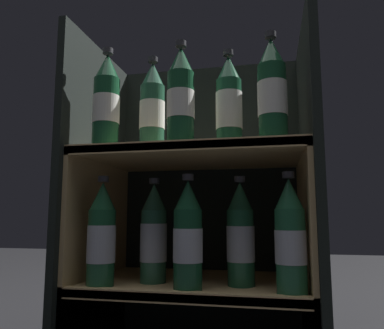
# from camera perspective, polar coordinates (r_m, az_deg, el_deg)

# --- Properties ---
(fridge_back_wall) EXTENTS (0.61, 0.02, 0.85)m
(fridge_back_wall) POSITION_cam_1_polar(r_m,az_deg,el_deg) (1.20, 2.57, -4.65)
(fridge_back_wall) COLOR black
(fridge_back_wall) RESTS_ON ground_plane
(fridge_side_left) EXTENTS (0.02, 0.42, 0.85)m
(fridge_side_left) POSITION_cam_1_polar(r_m,az_deg,el_deg) (1.11, -14.54, -4.11)
(fridge_side_left) COLOR black
(fridge_side_left) RESTS_ON ground_plane
(fridge_side_right) EXTENTS (0.02, 0.42, 0.85)m
(fridge_side_right) POSITION_cam_1_polar(r_m,az_deg,el_deg) (0.99, 17.66, -3.58)
(fridge_side_right) COLOR black
(fridge_side_right) RESTS_ON ground_plane
(shelf_lower) EXTENTS (0.57, 0.38, 0.19)m
(shelf_lower) POSITION_cam_1_polar(r_m,az_deg,el_deg) (1.02, 0.58, -19.17)
(shelf_lower) COLOR tan
(shelf_lower) RESTS_ON ground_plane
(shelf_upper) EXTENTS (0.57, 0.38, 0.52)m
(shelf_upper) POSITION_cam_1_polar(r_m,az_deg,el_deg) (1.00, 0.60, -6.63)
(shelf_upper) COLOR tan
(shelf_upper) RESTS_ON ground_plane
(bottle_upper_front_0) EXTENTS (0.07, 0.07, 0.26)m
(bottle_upper_front_0) POSITION_cam_1_polar(r_m,az_deg,el_deg) (0.98, -12.93, 9.13)
(bottle_upper_front_0) COLOR #194C2D
(bottle_upper_front_0) RESTS_ON shelf_upper
(bottle_upper_front_1) EXTENTS (0.07, 0.07, 0.26)m
(bottle_upper_front_1) POSITION_cam_1_polar(r_m,az_deg,el_deg) (0.92, -1.74, 10.13)
(bottle_upper_front_1) COLOR #194C2D
(bottle_upper_front_1) RESTS_ON shelf_upper
(bottle_upper_front_2) EXTENTS (0.07, 0.07, 0.26)m
(bottle_upper_front_2) POSITION_cam_1_polar(r_m,az_deg,el_deg) (0.89, 12.12, 10.78)
(bottle_upper_front_2) COLOR #194C2D
(bottle_upper_front_2) RESTS_ON shelf_upper
(bottle_upper_back_0) EXTENTS (0.07, 0.07, 0.26)m
(bottle_upper_back_0) POSITION_cam_1_polar(r_m,az_deg,el_deg) (1.01, -6.08, 8.40)
(bottle_upper_back_0) COLOR #285B42
(bottle_upper_back_0) RESTS_ON shelf_upper
(bottle_upper_back_1) EXTENTS (0.07, 0.07, 0.26)m
(bottle_upper_back_1) POSITION_cam_1_polar(r_m,az_deg,el_deg) (0.97, 5.65, 9.06)
(bottle_upper_back_1) COLOR #1E5638
(bottle_upper_back_1) RESTS_ON shelf_upper
(bottle_lower_front_0) EXTENTS (0.07, 0.07, 0.26)m
(bottle_lower_front_0) POSITION_cam_1_polar(r_m,az_deg,el_deg) (0.94, -13.63, -10.61)
(bottle_lower_front_0) COLOR #194C2D
(bottle_lower_front_0) RESTS_ON shelf_lower
(bottle_lower_front_1) EXTENTS (0.07, 0.07, 0.26)m
(bottle_lower_front_1) POSITION_cam_1_polar(r_m,az_deg,el_deg) (0.87, -0.63, -11.02)
(bottle_lower_front_1) COLOR #144228
(bottle_lower_front_1) RESTS_ON shelf_lower
(bottle_lower_front_2) EXTENTS (0.07, 0.07, 0.26)m
(bottle_lower_front_2) POSITION_cam_1_polar(r_m,az_deg,el_deg) (0.85, 14.76, -10.82)
(bottle_lower_front_2) COLOR #1E5638
(bottle_lower_front_2) RESTS_ON shelf_lower
(bottle_lower_back_0) EXTENTS (0.07, 0.07, 0.26)m
(bottle_lower_back_0) POSITION_cam_1_polar(r_m,az_deg,el_deg) (0.97, -5.88, -10.72)
(bottle_lower_back_0) COLOR #285B42
(bottle_lower_back_0) RESTS_ON shelf_lower
(bottle_lower_back_1) EXTENTS (0.07, 0.07, 0.26)m
(bottle_lower_back_1) POSITION_cam_1_polar(r_m,az_deg,el_deg) (0.92, 7.41, -10.79)
(bottle_lower_back_1) COLOR #1E5638
(bottle_lower_back_1) RESTS_ON shelf_lower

